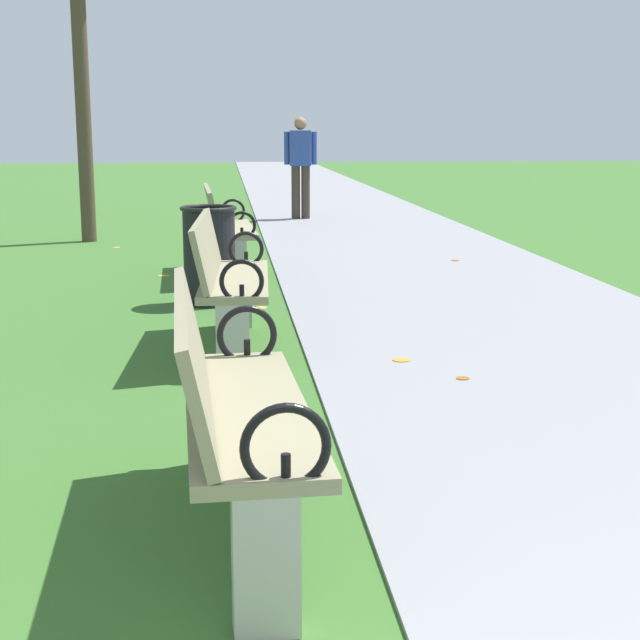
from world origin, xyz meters
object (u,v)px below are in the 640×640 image
at_px(park_bench_2, 232,408).
at_px(park_bench_3, 228,279).
at_px(pedestrian_walking, 301,162).
at_px(trash_bin, 209,255).
at_px(park_bench_4, 226,228).

bearing_deg(park_bench_2, park_bench_3, 90.00).
xyz_separation_m(park_bench_2, pedestrian_walking, (1.23, 12.06, 0.44)).
relative_size(park_bench_3, trash_bin, 1.93).
height_order(park_bench_2, pedestrian_walking, pedestrian_walking).
relative_size(park_bench_2, pedestrian_walking, 1.00).
bearing_deg(park_bench_2, park_bench_4, 90.00).
height_order(park_bench_4, pedestrian_walking, pedestrian_walking).
relative_size(park_bench_2, park_bench_4, 1.00).
bearing_deg(pedestrian_walking, park_bench_2, -95.81).
height_order(park_bench_4, trash_bin, park_bench_4).
bearing_deg(park_bench_4, trash_bin, -95.41).
relative_size(park_bench_4, pedestrian_walking, 1.00).
xyz_separation_m(park_bench_3, trash_bin, (-0.15, 1.69, -0.06)).
relative_size(park_bench_2, park_bench_3, 1.00).
bearing_deg(park_bench_2, trash_bin, 91.79).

